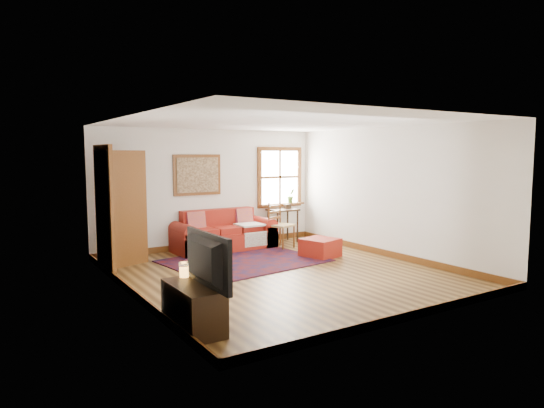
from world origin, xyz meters
TOP-DOWN VIEW (x-y plane):
  - ground at (0.00, 0.00)m, footprint 5.50×5.50m
  - room_envelope at (0.00, 0.02)m, footprint 5.04×5.54m
  - window at (1.78, 2.70)m, footprint 1.18×0.20m
  - doorway at (-2.21, 1.78)m, footprint 0.89×1.08m
  - framed_artwork at (-0.30, 2.71)m, footprint 1.05×0.07m
  - persian_rug at (-0.09, 1.13)m, footprint 2.92×2.46m
  - red_leather_sofa at (0.10, 2.34)m, footprint 2.11×0.87m
  - red_ottoman at (1.37, 0.70)m, footprint 0.76×0.76m
  - side_table at (1.60, 2.36)m, footprint 0.63×0.47m
  - ladder_back_chair at (1.19, 1.88)m, footprint 0.57×0.56m
  - media_cabinet at (-2.27, -1.63)m, footprint 0.43×0.94m
  - television at (-2.25, -1.77)m, footprint 0.14×1.06m
  - candle_hurricane at (-2.22, -1.25)m, footprint 0.12×0.12m

SIDE VIEW (x-z plane):
  - ground at x=0.00m, z-range 0.00..0.00m
  - persian_rug at x=-0.09m, z-range 0.00..0.02m
  - red_ottoman at x=1.37m, z-range 0.00..0.35m
  - media_cabinet at x=-2.27m, z-range 0.00..0.52m
  - red_leather_sofa at x=0.10m, z-range -0.14..0.69m
  - ladder_back_chair at x=1.19m, z-range 0.04..1.01m
  - candle_hurricane at x=-2.22m, z-range 0.51..0.69m
  - side_table at x=1.60m, z-range 0.25..1.01m
  - television at x=-2.25m, z-range 0.52..1.13m
  - doorway at x=-2.21m, z-range 0.00..2.14m
  - window at x=1.78m, z-range 0.62..2.00m
  - framed_artwork at x=-0.30m, z-range 1.13..1.98m
  - room_envelope at x=0.00m, z-range 0.39..2.91m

